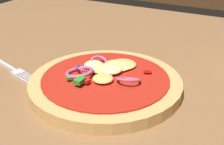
% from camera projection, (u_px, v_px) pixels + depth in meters
% --- Properties ---
extents(dining_table, '(1.30, 1.04, 0.04)m').
position_uv_depth(dining_table, '(135.00, 107.00, 0.48)').
color(dining_table, brown).
rests_on(dining_table, ground).
extents(pizza, '(0.24, 0.24, 0.04)m').
position_uv_depth(pizza, '(106.00, 82.00, 0.49)').
color(pizza, tan).
rests_on(pizza, dining_table).
extents(fork, '(0.17, 0.06, 0.01)m').
position_uv_depth(fork, '(10.00, 68.00, 0.56)').
color(fork, silver).
rests_on(fork, dining_table).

